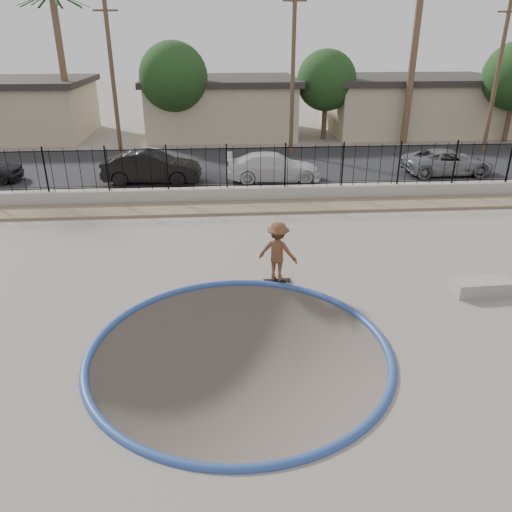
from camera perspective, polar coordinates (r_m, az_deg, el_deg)
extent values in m
cube|color=slate|center=(23.88, -3.32, 5.01)|extent=(120.00, 120.00, 2.20)
torus|color=navy|center=(11.68, -1.89, -10.82)|extent=(7.04, 7.04, 0.20)
cube|color=#877158|center=(20.86, -3.21, 5.51)|extent=(42.00, 1.60, 0.11)
cube|color=gray|center=(21.83, -3.30, 7.03)|extent=(42.00, 0.45, 0.60)
cube|color=black|center=(21.71, -3.32, 8.09)|extent=(40.00, 0.04, 0.03)
cube|color=black|center=(21.33, -3.42, 12.17)|extent=(40.00, 0.04, 0.04)
cube|color=black|center=(28.37, -3.62, 10.43)|extent=(90.00, 8.00, 0.04)
cube|color=tan|center=(40.17, -26.66, 14.58)|extent=(11.00, 8.00, 3.50)
cube|color=#2D2825|center=(39.97, -27.20, 17.30)|extent=(11.60, 8.60, 0.40)
cube|color=tan|center=(37.40, -3.98, 16.43)|extent=(10.00, 8.00, 3.50)
cube|color=#2D2825|center=(37.20, -4.07, 19.40)|extent=(10.60, 8.60, 0.40)
cube|color=tan|center=(40.06, 17.32, 15.96)|extent=(12.00, 8.00, 3.50)
cube|color=#2D2825|center=(39.87, 17.68, 18.72)|extent=(12.60, 8.60, 0.40)
cylinder|color=brown|center=(35.96, -21.16, 19.09)|extent=(0.44, 0.44, 9.00)
cylinder|color=brown|center=(34.88, 17.47, 20.28)|extent=(0.44, 0.44, 10.00)
cylinder|color=#473323|center=(30.19, -16.06, 19.05)|extent=(0.24, 0.24, 9.00)
cube|color=#473323|center=(30.13, -16.84, 25.28)|extent=(1.30, 0.10, 0.10)
cylinder|color=#473323|center=(29.96, 4.24, 20.30)|extent=(0.24, 0.24, 9.50)
cube|color=#473323|center=(29.94, 4.47, 27.10)|extent=(1.30, 0.10, 0.10)
cylinder|color=#473323|center=(33.87, 25.86, 18.14)|extent=(0.24, 0.24, 9.00)
cube|color=#473323|center=(33.82, 26.95, 23.63)|extent=(1.30, 0.10, 0.10)
cylinder|color=#473323|center=(34.08, -9.11, 15.03)|extent=(0.34, 0.34, 3.00)
sphere|color=#143311|center=(33.77, -9.42, 19.55)|extent=(4.32, 4.32, 4.32)
cylinder|color=#473323|center=(35.75, 7.81, 15.31)|extent=(0.34, 0.34, 2.75)
sphere|color=#143311|center=(35.46, 8.04, 19.26)|extent=(3.96, 3.96, 3.96)
cylinder|color=#473323|center=(38.25, 26.89, 13.79)|extent=(0.34, 0.34, 3.00)
imported|color=brown|center=(14.31, 2.49, 0.16)|extent=(1.31, 1.06, 1.77)
cube|color=black|center=(14.66, 2.44, -2.79)|extent=(0.81, 0.22, 0.02)
cylinder|color=silver|center=(14.58, 1.42, -3.09)|extent=(0.05, 0.03, 0.05)
cylinder|color=silver|center=(14.71, 1.35, -2.83)|extent=(0.05, 0.03, 0.05)
cylinder|color=silver|center=(14.65, 3.52, -2.99)|extent=(0.05, 0.03, 0.05)
cylinder|color=silver|center=(14.78, 3.43, -2.72)|extent=(0.05, 0.03, 0.05)
cube|color=gray|center=(15.35, 24.30, -3.20)|extent=(1.63, 0.77, 0.40)
imported|color=black|center=(24.89, -11.83, 9.89)|extent=(4.74, 1.94, 1.53)
imported|color=silver|center=(24.86, 2.05, 10.15)|extent=(4.69, 2.00, 1.35)
imported|color=gray|center=(27.82, 21.06, 10.01)|extent=(4.64, 2.24, 1.27)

